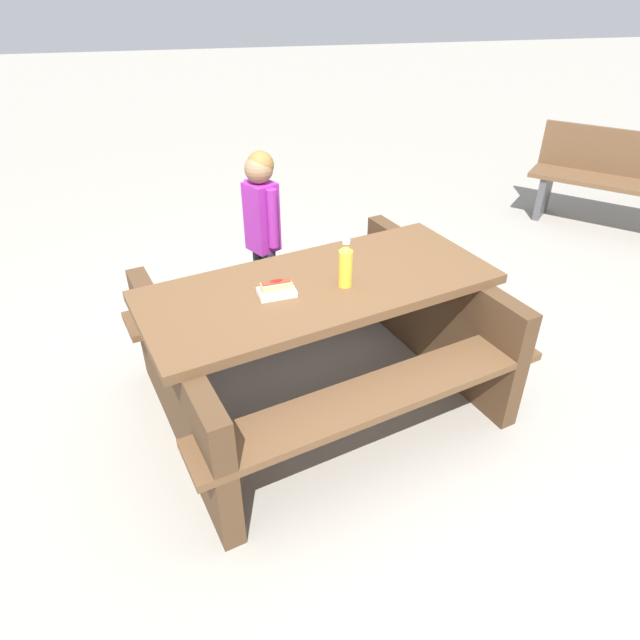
# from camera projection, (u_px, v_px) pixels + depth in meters

# --- Properties ---
(ground_plane) EXTENTS (30.00, 30.00, 0.00)m
(ground_plane) POSITION_uv_depth(u_px,v_px,m) (320.00, 396.00, 3.21)
(ground_plane) COLOR gray
(ground_plane) RESTS_ON ground
(picnic_table) EXTENTS (2.12, 1.85, 0.75)m
(picnic_table) POSITION_uv_depth(u_px,v_px,m) (320.00, 333.00, 2.97)
(picnic_table) COLOR brown
(picnic_table) RESTS_ON ground
(soda_bottle) EXTENTS (0.07, 0.07, 0.25)m
(soda_bottle) POSITION_uv_depth(u_px,v_px,m) (346.00, 265.00, 2.72)
(soda_bottle) COLOR yellow
(soda_bottle) RESTS_ON picnic_table
(hotdog_tray) EXTENTS (0.19, 0.13, 0.08)m
(hotdog_tray) POSITION_uv_depth(u_px,v_px,m) (277.00, 289.00, 2.68)
(hotdog_tray) COLOR white
(hotdog_tray) RESTS_ON picnic_table
(child_in_coat) EXTENTS (0.23, 0.25, 1.16)m
(child_in_coat) POSITION_uv_depth(u_px,v_px,m) (262.00, 218.00, 3.52)
(child_in_coat) COLOR #262633
(child_in_coat) RESTS_ON ground
(park_bench_near) EXTENTS (1.36, 1.33, 0.85)m
(park_bench_near) POSITION_uv_depth(u_px,v_px,m) (620.00, 179.00, 5.01)
(park_bench_near) COLOR brown
(park_bench_near) RESTS_ON ground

